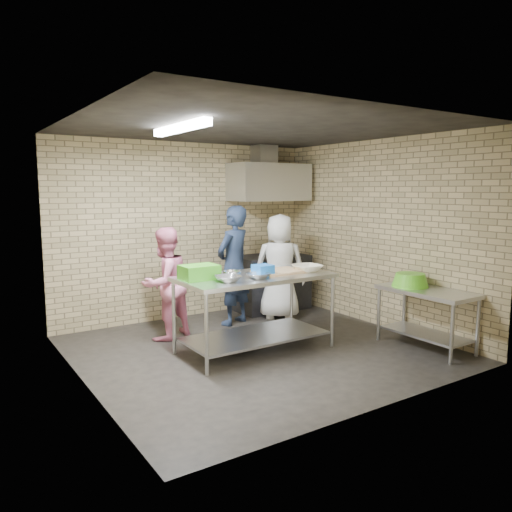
{
  "coord_description": "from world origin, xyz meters",
  "views": [
    {
      "loc": [
        -3.3,
        -4.96,
        1.99
      ],
      "look_at": [
        0.1,
        0.2,
        1.15
      ],
      "focal_mm": 34.63,
      "sensor_mm": 36.0,
      "label": 1
    }
  ],
  "objects_px": {
    "green_crate": "(199,272)",
    "green_basin": "(410,280)",
    "stove": "(271,282)",
    "blue_tub": "(263,270)",
    "woman_white": "(280,267)",
    "bottle_green": "(284,188)",
    "side_counter": "(426,319)",
    "bottle_red": "(265,187)",
    "woman_pink": "(165,284)",
    "man_navy": "(234,265)",
    "prep_table": "(255,313)"
  },
  "relations": [
    {
      "from": "side_counter",
      "to": "bottle_red",
      "type": "xyz_separation_m",
      "value": [
        -0.4,
        2.99,
        1.65
      ]
    },
    {
      "from": "green_crate",
      "to": "bottle_red",
      "type": "bearing_deg",
      "value": 39.4
    },
    {
      "from": "prep_table",
      "to": "green_crate",
      "type": "height_order",
      "value": "green_crate"
    },
    {
      "from": "prep_table",
      "to": "woman_white",
      "type": "distance_m",
      "value": 1.62
    },
    {
      "from": "woman_pink",
      "to": "man_navy",
      "type": "bearing_deg",
      "value": 167.11
    },
    {
      "from": "green_basin",
      "to": "man_navy",
      "type": "relative_size",
      "value": 0.26
    },
    {
      "from": "woman_white",
      "to": "man_navy",
      "type": "bearing_deg",
      "value": 25.55
    },
    {
      "from": "blue_tub",
      "to": "bottle_red",
      "type": "xyz_separation_m",
      "value": [
        1.39,
        1.98,
        1.02
      ]
    },
    {
      "from": "green_crate",
      "to": "green_basin",
      "type": "relative_size",
      "value": 0.91
    },
    {
      "from": "green_crate",
      "to": "bottle_green",
      "type": "height_order",
      "value": "bottle_green"
    },
    {
      "from": "green_basin",
      "to": "bottle_green",
      "type": "relative_size",
      "value": 3.07
    },
    {
      "from": "stove",
      "to": "green_basin",
      "type": "distance_m",
      "value": 2.57
    },
    {
      "from": "green_crate",
      "to": "bottle_green",
      "type": "bearing_deg",
      "value": 34.68
    },
    {
      "from": "stove",
      "to": "bottle_green",
      "type": "xyz_separation_m",
      "value": [
        0.45,
        0.24,
        1.57
      ]
    },
    {
      "from": "stove",
      "to": "blue_tub",
      "type": "height_order",
      "value": "blue_tub"
    },
    {
      "from": "green_crate",
      "to": "woman_white",
      "type": "xyz_separation_m",
      "value": [
        1.86,
        0.96,
        -0.22
      ]
    },
    {
      "from": "green_crate",
      "to": "woman_white",
      "type": "height_order",
      "value": "woman_white"
    },
    {
      "from": "prep_table",
      "to": "woman_pink",
      "type": "xyz_separation_m",
      "value": [
        -0.73,
        1.05,
        0.27
      ]
    },
    {
      "from": "green_basin",
      "to": "woman_white",
      "type": "relative_size",
      "value": 0.28
    },
    {
      "from": "prep_table",
      "to": "side_counter",
      "type": "bearing_deg",
      "value": -31.17
    },
    {
      "from": "green_crate",
      "to": "bottle_red",
      "type": "distance_m",
      "value": 2.94
    },
    {
      "from": "blue_tub",
      "to": "man_navy",
      "type": "height_order",
      "value": "man_navy"
    },
    {
      "from": "blue_tub",
      "to": "bottle_red",
      "type": "distance_m",
      "value": 2.62
    },
    {
      "from": "blue_tub",
      "to": "woman_white",
      "type": "bearing_deg",
      "value": 46.62
    },
    {
      "from": "prep_table",
      "to": "bottle_red",
      "type": "relative_size",
      "value": 10.51
    },
    {
      "from": "bottle_red",
      "to": "green_crate",
      "type": "bearing_deg",
      "value": -140.6
    },
    {
      "from": "blue_tub",
      "to": "woman_white",
      "type": "height_order",
      "value": "woman_white"
    },
    {
      "from": "man_navy",
      "to": "bottle_green",
      "type": "bearing_deg",
      "value": -176.8
    },
    {
      "from": "prep_table",
      "to": "stove",
      "type": "relative_size",
      "value": 1.58
    },
    {
      "from": "prep_table",
      "to": "bottle_red",
      "type": "height_order",
      "value": "bottle_red"
    },
    {
      "from": "stove",
      "to": "bottle_green",
      "type": "relative_size",
      "value": 8.0
    },
    {
      "from": "prep_table",
      "to": "woman_pink",
      "type": "height_order",
      "value": "woman_pink"
    },
    {
      "from": "bottle_green",
      "to": "woman_pink",
      "type": "height_order",
      "value": "bottle_green"
    },
    {
      "from": "green_basin",
      "to": "woman_pink",
      "type": "height_order",
      "value": "woman_pink"
    },
    {
      "from": "stove",
      "to": "woman_pink",
      "type": "distance_m",
      "value": 2.22
    },
    {
      "from": "blue_tub",
      "to": "woman_pink",
      "type": "xyz_separation_m",
      "value": [
        -0.78,
        1.15,
        -0.27
      ]
    },
    {
      "from": "stove",
      "to": "woman_white",
      "type": "height_order",
      "value": "woman_white"
    },
    {
      "from": "prep_table",
      "to": "green_basin",
      "type": "relative_size",
      "value": 4.11
    },
    {
      "from": "woman_pink",
      "to": "woman_white",
      "type": "xyz_separation_m",
      "value": [
        1.9,
        0.02,
        0.06
      ]
    },
    {
      "from": "woman_white",
      "to": "stove",
      "type": "bearing_deg",
      "value": -77.55
    },
    {
      "from": "green_crate",
      "to": "bottle_red",
      "type": "height_order",
      "value": "bottle_red"
    },
    {
      "from": "side_counter",
      "to": "man_navy",
      "type": "distance_m",
      "value": 2.76
    },
    {
      "from": "side_counter",
      "to": "green_crate",
      "type": "distance_m",
      "value": 2.9
    },
    {
      "from": "prep_table",
      "to": "blue_tub",
      "type": "relative_size",
      "value": 9.0
    },
    {
      "from": "woman_pink",
      "to": "woman_white",
      "type": "bearing_deg",
      "value": 160.72
    },
    {
      "from": "green_basin",
      "to": "woman_pink",
      "type": "distance_m",
      "value": 3.19
    },
    {
      "from": "side_counter",
      "to": "bottle_green",
      "type": "height_order",
      "value": "bottle_green"
    },
    {
      "from": "blue_tub",
      "to": "man_navy",
      "type": "bearing_deg",
      "value": 74.54
    },
    {
      "from": "side_counter",
      "to": "green_crate",
      "type": "height_order",
      "value": "green_crate"
    },
    {
      "from": "stove",
      "to": "man_navy",
      "type": "distance_m",
      "value": 1.16
    }
  ]
}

